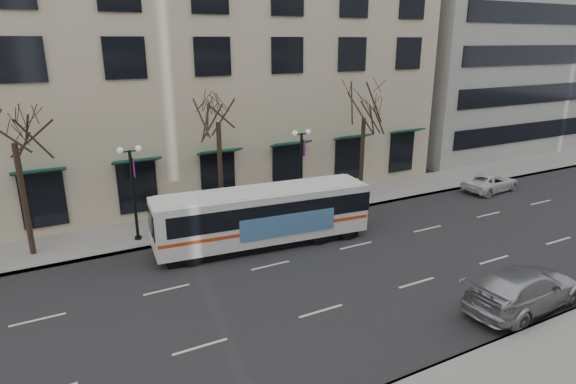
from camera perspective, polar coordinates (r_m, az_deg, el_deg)
ground at (r=21.50m, az=0.65°, el=-11.10°), size 160.00×160.00×0.00m
sidewalk_far at (r=30.91m, az=0.81°, el=-1.78°), size 80.00×4.00×0.15m
building_hotel at (r=38.24m, az=-18.36°, el=19.27°), size 40.00×20.00×24.00m
tree_far_left at (r=25.62m, az=-30.01°, el=7.12°), size 3.60×3.60×8.34m
tree_far_mid at (r=27.13m, az=-8.36°, el=10.17°), size 3.60×3.60×8.55m
tree_far_right at (r=31.95m, az=9.06°, el=10.36°), size 3.60×3.60×8.06m
lamp_post_left at (r=26.14m, az=-17.85°, el=0.32°), size 1.22×0.45×5.21m
lamp_post_right at (r=29.40m, az=1.60°, el=3.05°), size 1.22×0.45×5.21m
city_bus at (r=24.97m, az=-2.84°, el=-2.72°), size 11.40×3.50×3.04m
silver_car at (r=21.77m, az=26.24°, el=-10.24°), size 5.85×2.72×1.65m
white_pickup at (r=37.20m, az=22.90°, el=1.07°), size 4.72×2.54×1.26m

